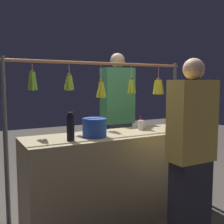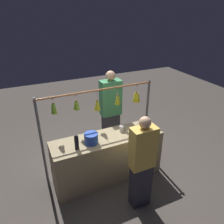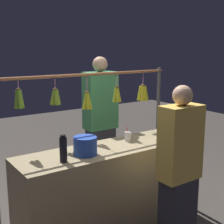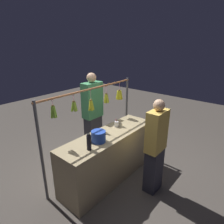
% 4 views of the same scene
% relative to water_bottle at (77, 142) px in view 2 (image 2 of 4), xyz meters
% --- Properties ---
extents(ground_plane, '(12.00, 12.00, 0.00)m').
position_rel_water_bottle_xyz_m(ground_plane, '(-0.57, -0.11, -0.99)').
color(ground_plane, '#4A433D').
extents(market_counter, '(1.93, 0.56, 0.87)m').
position_rel_water_bottle_xyz_m(market_counter, '(-0.57, -0.11, -0.55)').
color(market_counter, tan).
rests_on(market_counter, ground).
extents(display_rack, '(2.14, 0.14, 1.63)m').
position_rel_water_bottle_xyz_m(display_rack, '(-0.62, -0.50, 0.18)').
color(display_rack, '#4C4C51').
rests_on(display_rack, ground).
extents(water_bottle, '(0.07, 0.07, 0.25)m').
position_rel_water_bottle_xyz_m(water_bottle, '(0.00, 0.00, 0.00)').
color(water_bottle, black).
rests_on(water_bottle, market_counter).
extents(blue_bucket, '(0.23, 0.23, 0.18)m').
position_rel_water_bottle_xyz_m(blue_bucket, '(-0.26, -0.06, -0.03)').
color(blue_bucket, '#2446B3').
rests_on(blue_bucket, market_counter).
extents(drink_cup, '(0.08, 0.08, 0.16)m').
position_rel_water_bottle_xyz_m(drink_cup, '(-0.88, -0.20, -0.07)').
color(drink_cup, silver).
rests_on(drink_cup, market_counter).
extents(vendor_person, '(0.42, 0.23, 1.76)m').
position_rel_water_bottle_xyz_m(vendor_person, '(-1.00, -0.94, -0.12)').
color(vendor_person, '#2D2D38').
rests_on(vendor_person, ground).
extents(customer_person, '(0.37, 0.20, 1.57)m').
position_rel_water_bottle_xyz_m(customer_person, '(-0.79, 0.65, -0.21)').
color(customer_person, '#2D2D38').
rests_on(customer_person, ground).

